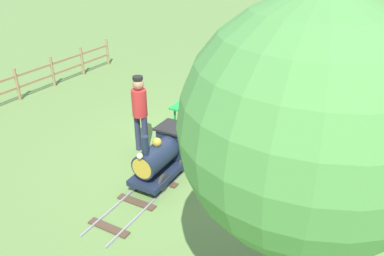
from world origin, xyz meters
name	(u,v)px	position (x,y,z in m)	size (l,w,h in m)	color
ground_plane	(191,152)	(0.00, 0.00, 0.00)	(60.00, 60.00, 0.00)	#608442
track	(197,147)	(0.00, -0.23, 0.02)	(0.71, 6.40, 0.04)	gray
locomotive	(165,153)	(0.00, 0.98, 0.49)	(0.67, 1.45, 1.06)	#192338
passenger_car	(215,114)	(0.00, -1.13, 0.42)	(0.77, 2.70, 0.97)	#3F3F3F
conductor_person	(140,108)	(0.93, 0.42, 0.96)	(0.30, 0.30, 1.62)	#282D47
oak_tree_near	(306,130)	(-2.75, 3.01, 2.54)	(2.16, 2.16, 3.65)	brown
fence_section	(17,83)	(5.47, -0.23, 0.48)	(0.08, 7.48, 0.90)	#93754C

